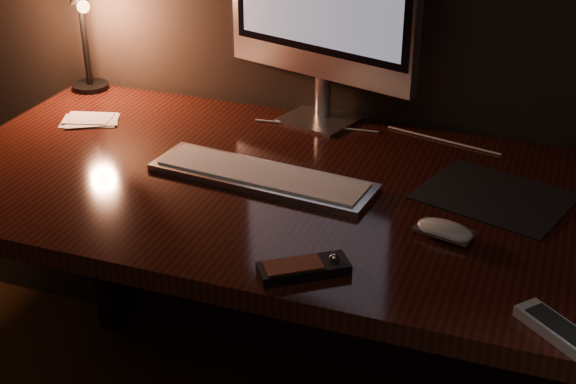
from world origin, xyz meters
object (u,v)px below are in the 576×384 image
(mouse, at_px, (445,232))
(desk_lamp, at_px, (82,11))
(desk, at_px, (331,229))
(keyboard, at_px, (262,176))
(tv_remote, at_px, (568,337))
(media_remote, at_px, (304,268))

(mouse, height_order, desk_lamp, desk_lamp)
(mouse, distance_m, desk_lamp, 1.08)
(desk, distance_m, keyboard, 0.20)
(desk, height_order, tv_remote, tv_remote)
(media_remote, bearing_deg, desk, 64.69)
(desk, bearing_deg, mouse, -33.05)
(keyboard, relative_size, tv_remote, 2.86)
(media_remote, bearing_deg, keyboard, 87.57)
(mouse, relative_size, desk_lamp, 0.32)
(tv_remote, bearing_deg, keyboard, -168.32)
(desk, distance_m, desk_lamp, 0.83)
(mouse, bearing_deg, desk, 160.09)
(desk_lamp, bearing_deg, media_remote, -13.93)
(desk, height_order, mouse, mouse)
(desk, xyz_separation_m, keyboard, (-0.13, -0.07, 0.14))
(desk, distance_m, media_remote, 0.40)
(media_remote, height_order, tv_remote, media_remote)
(desk, bearing_deg, tv_remote, -40.21)
(keyboard, relative_size, media_remote, 3.05)
(media_remote, height_order, desk_lamp, desk_lamp)
(media_remote, relative_size, desk_lamp, 0.48)
(media_remote, relative_size, tv_remote, 0.94)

